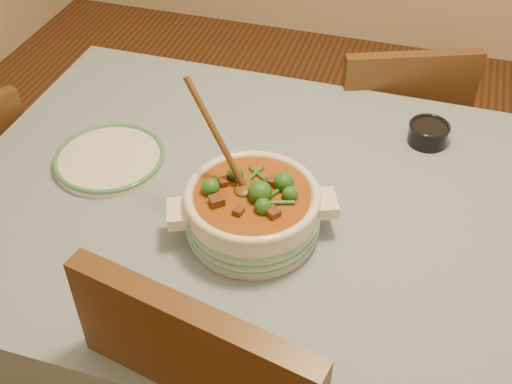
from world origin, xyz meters
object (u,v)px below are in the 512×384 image
white_plate (110,159)px  chair_far (389,137)px  dining_table (305,237)px  stew_casserole (252,208)px  condiment_bowl (428,132)px

white_plate → chair_far: size_ratio=0.41×
dining_table → chair_far: size_ratio=1.96×
dining_table → white_plate: bearing=177.7°
stew_casserole → condiment_bowl: stew_casserole is taller
white_plate → condiment_bowl: condiment_bowl is taller
white_plate → condiment_bowl: bearing=23.1°
white_plate → condiment_bowl: 0.82m
stew_casserole → chair_far: size_ratio=0.43×
dining_table → white_plate: (-0.51, 0.02, 0.10)m
white_plate → chair_far: 0.98m
dining_table → condiment_bowl: 0.43m
dining_table → stew_casserole: 0.22m
dining_table → condiment_bowl: size_ratio=15.75×
condiment_bowl → chair_far: chair_far is taller
condiment_bowl → stew_casserole: bearing=-126.9°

